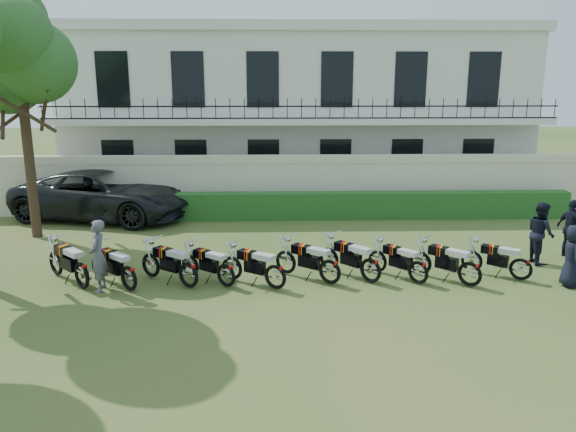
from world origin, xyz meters
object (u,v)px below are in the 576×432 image
Objects in this scene: officer_3 at (572,256)px; motorcycle_7 at (419,267)px; motorcycle_6 at (371,265)px; suv at (103,195)px; inspector at (98,256)px; motorcycle_5 at (330,266)px; officer_5 at (571,229)px; motorcycle_0 at (81,269)px; officer_4 at (541,233)px; motorcycle_9 at (521,264)px; motorcycle_8 at (470,268)px; motorcycle_1 at (129,272)px; motorcycle_2 at (188,269)px; motorcycle_3 at (226,270)px; tree_west_near at (19,53)px; motorcycle_4 at (275,271)px.

motorcycle_7 is at bearing 98.34° from officer_3.
motorcycle_6 is 1.04× the size of motorcycle_7.
inspector is (2.04, -7.52, -0.02)m from suv.
motorcycle_5 is 7.57m from officer_5.
motorcycle_0 is 0.98× the size of officer_3.
motorcycle_7 is at bearing 112.10° from officer_4.
motorcycle_0 is 0.24× the size of suv.
motorcycle_5 is at bearing 126.55° from motorcycle_9.
inspector is at bearing 132.70° from motorcycle_8.
officer_5 is at bearing -36.04° from motorcycle_1.
officer_4 reaches higher than officer_5.
motorcycle_2 reaches higher than motorcycle_9.
motorcycle_6 is 6.79m from inspector.
inspector is 1.12× the size of officer_3.
officer_5 reaches higher than motorcycle_9.
motorcycle_1 is 0.96× the size of officer_3.
motorcycle_0 is at bearing 126.38° from motorcycle_2.
motorcycle_9 is (7.58, 0.25, -0.01)m from motorcycle_3.
officer_4 reaches higher than motorcycle_7.
motorcycle_8 is 3.26m from officer_4.
suv is 3.67× the size of inspector.
motorcycle_0 is 0.91× the size of officer_5.
motorcycle_2 is 1.08× the size of motorcycle_9.
tree_west_near is 9.89m from motorcycle_3.
motorcycle_1 is 0.85m from inspector.
tree_west_near is 7.93m from inspector.
motorcycle_8 reaches higher than motorcycle_4.
motorcycle_8 is 9.22m from inspector.
officer_4 is (15.37, -3.22, -5.00)m from tree_west_near.
motorcycle_1 is at bearing 83.05° from officer_5.
motorcycle_6 reaches higher than motorcycle_5.
officer_4 is at bearing -19.31° from motorcycle_7.
motorcycle_2 is 1.10× the size of motorcycle_3.
suv is (-7.76, 7.29, 0.41)m from motorcycle_5.
tree_west_near is 5.04× the size of motorcycle_0.
motorcycle_5 is 0.97× the size of officer_5.
suv reaches higher than motorcycle_5.
motorcycle_5 is at bearing -27.54° from tree_west_near.
motorcycle_7 is 0.84× the size of officer_5.
motorcycle_0 is 11.14m from motorcycle_9.
officer_4 reaches higher than motorcycle_4.
motorcycle_5 is (9.26, -4.83, -5.38)m from tree_west_near.
motorcycle_0 is 7.62m from suv.
motorcycle_1 reaches higher than motorcycle_7.
tree_west_near is 4.74× the size of motorcycle_5.
suv is (1.50, 2.47, -4.98)m from tree_west_near.
motorcycle_0 is at bearing 81.29° from officer_5.
officer_4 is at bearing -11.83° from tree_west_near.
motorcycle_2 reaches higher than motorcycle_1.
motorcycle_3 is at bearing -131.15° from suv.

